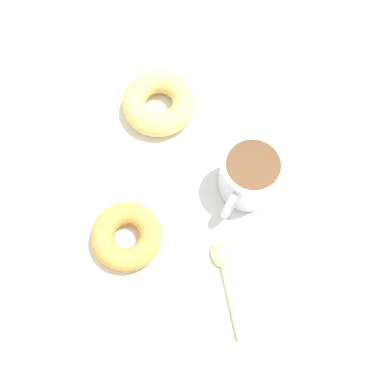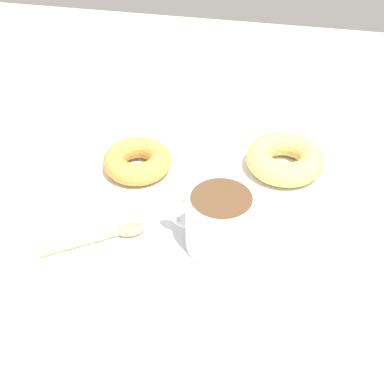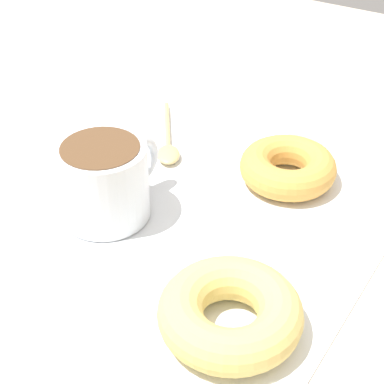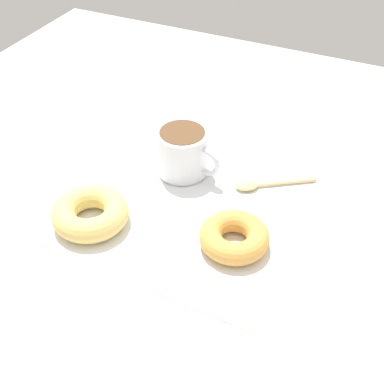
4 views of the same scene
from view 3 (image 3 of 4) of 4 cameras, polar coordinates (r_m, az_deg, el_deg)
name	(u,v)px [view 3 (image 3 of 4)]	position (r cm, az deg, el deg)	size (l,w,h in cm)	color
ground_plane	(209,232)	(59.98, 1.56, -3.61)	(120.00, 120.00, 2.00)	beige
napkin	(192,210)	(60.70, 0.00, -1.63)	(34.88, 34.88, 0.30)	white
coffee_cup	(105,179)	(58.44, -7.77, 1.12)	(8.24, 11.10, 7.36)	silver
donut_near_cup	(230,313)	(48.55, 3.42, -10.68)	(10.96, 10.96, 3.48)	#E5C66B
donut_far	(288,167)	(64.26, 8.52, 2.21)	(9.60, 9.60, 3.13)	gold
spoon	(168,146)	(69.09, -2.14, 4.13)	(8.49, 11.67, 0.90)	#D8B772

